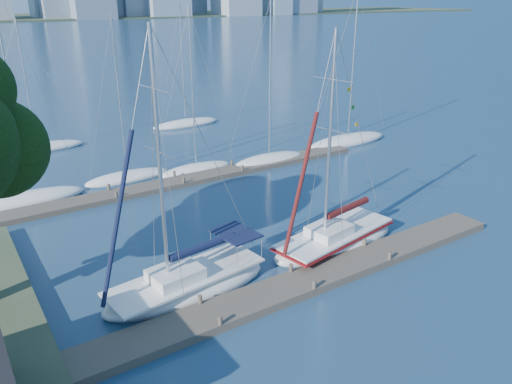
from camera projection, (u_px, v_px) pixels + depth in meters
ground at (302, 287)px, 24.04m from camera, size 700.00×700.00×0.00m
near_dock at (302, 283)px, 23.97m from camera, size 26.00×2.00×0.40m
far_dock at (191, 179)px, 37.44m from camera, size 30.00×1.80×0.36m
sailboat_navy at (186, 274)px, 23.18m from camera, size 8.44×3.67×12.75m
sailboat_maroon at (335, 231)px, 27.47m from camera, size 8.41×3.98×12.27m
bg_boat_0 at (30, 198)px, 33.66m from camera, size 7.45×4.82×15.10m
bg_boat_1 at (127, 177)px, 37.78m from camera, size 6.74×3.97×12.19m
bg_boat_2 at (196, 169)px, 39.48m from camera, size 6.37×3.63×12.71m
bg_boat_3 at (269, 160)px, 41.58m from camera, size 7.09×4.61×13.21m
bg_boat_5 at (348, 140)px, 47.00m from camera, size 9.02×2.89×14.30m
bg_boat_6 at (37, 148)px, 44.73m from camera, size 8.39×3.83×11.67m
bg_boat_7 at (186, 123)px, 53.29m from camera, size 7.68×4.89×12.82m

